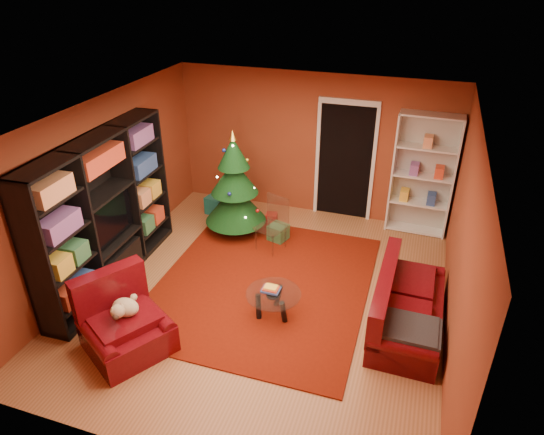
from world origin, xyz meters
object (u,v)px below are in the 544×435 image
(white_bookshelf, at_px, (423,176))
(acrylic_chair, at_px, (271,228))
(rug, at_px, (264,284))
(dog, at_px, (125,307))
(christmas_tree, at_px, (235,185))
(gift_box_green, at_px, (278,233))
(gift_box_red, at_px, (272,218))
(armchair, at_px, (126,324))
(media_unit, at_px, (105,212))
(gift_box_teal, at_px, (216,205))
(sofa, at_px, (410,302))
(coffee_table, at_px, (273,304))

(white_bookshelf, bearing_deg, acrylic_chair, -145.59)
(rug, height_order, acrylic_chair, acrylic_chair)
(dog, bearing_deg, rug, -3.03)
(christmas_tree, bearing_deg, rug, -53.91)
(dog, bearing_deg, gift_box_green, 13.07)
(gift_box_red, distance_m, armchair, 3.65)
(armchair, height_order, acrylic_chair, acrylic_chair)
(christmas_tree, height_order, armchair, christmas_tree)
(media_unit, height_order, gift_box_teal, media_unit)
(sofa, bearing_deg, christmas_tree, 63.53)
(gift_box_red, xyz_separation_m, armchair, (-0.68, -3.57, 0.30))
(gift_box_teal, relative_size, acrylic_chair, 0.40)
(dog, bearing_deg, christmas_tree, 27.73)
(rug, xyz_separation_m, sofa, (2.09, -0.27, 0.39))
(christmas_tree, height_order, white_bookshelf, white_bookshelf)
(dog, height_order, acrylic_chair, acrylic_chair)
(gift_box_green, distance_m, coffee_table, 1.98)
(white_bookshelf, relative_size, sofa, 1.18)
(christmas_tree, relative_size, armchair, 1.86)
(christmas_tree, bearing_deg, gift_box_teal, 138.73)
(armchair, xyz_separation_m, acrylic_chair, (0.95, 2.72, 0.02))
(rug, height_order, gift_box_teal, gift_box_teal)
(rug, relative_size, white_bookshelf, 1.63)
(coffee_table, bearing_deg, media_unit, 177.18)
(sofa, bearing_deg, media_unit, 94.14)
(white_bookshelf, xyz_separation_m, dog, (-3.19, -4.06, -0.47))
(white_bookshelf, height_order, dog, white_bookshelf)
(media_unit, relative_size, sofa, 1.56)
(rug, distance_m, gift_box_green, 1.30)
(media_unit, relative_size, coffee_table, 3.89)
(rug, relative_size, media_unit, 1.23)
(gift_box_teal, height_order, sofa, sofa)
(rug, bearing_deg, gift_box_green, 97.84)
(rug, distance_m, gift_box_red, 1.87)
(gift_box_green, relative_size, dog, 0.72)
(christmas_tree, height_order, dog, christmas_tree)
(christmas_tree, relative_size, white_bookshelf, 0.87)
(rug, xyz_separation_m, white_bookshelf, (2.02, 2.36, 1.04))
(gift_box_teal, relative_size, gift_box_red, 1.71)
(rug, bearing_deg, dog, -124.52)
(dog, xyz_separation_m, sofa, (3.26, 1.43, -0.19))
(media_unit, xyz_separation_m, coffee_table, (2.56, -0.13, -0.91))
(gift_box_red, bearing_deg, white_bookshelf, 12.68)
(gift_box_green, relative_size, sofa, 0.16)
(gift_box_red, bearing_deg, dog, -101.30)
(christmas_tree, distance_m, gift_box_teal, 1.11)
(gift_box_green, bearing_deg, sofa, -34.33)
(christmas_tree, bearing_deg, gift_box_green, -3.56)
(rug, relative_size, gift_box_red, 18.00)
(gift_box_red, relative_size, armchair, 0.19)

